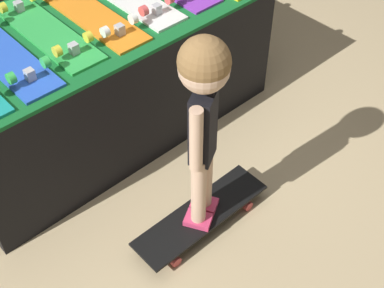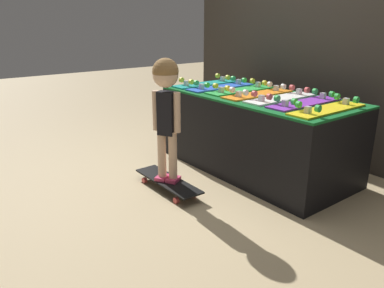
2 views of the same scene
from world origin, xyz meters
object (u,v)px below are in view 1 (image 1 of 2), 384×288
Objects in this scene: skateboard_on_floor at (201,216)px; skateboard_orange_on_rack at (91,13)px; skateboard_green_on_rack at (46,30)px; skateboard_blue_on_rack at (3,54)px; child at (203,104)px.

skateboard_orange_on_rack is at bearing 83.66° from skateboard_on_floor.
skateboard_green_on_rack is at bearing 175.82° from skateboard_orange_on_rack.
skateboard_green_on_rack is at bearing 8.09° from skateboard_blue_on_rack.
skateboard_on_floor is (0.15, -0.98, -0.68)m from skateboard_green_on_rack.
skateboard_on_floor is at bearing -67.00° from skateboard_blue_on_rack.
child is (0.40, -0.94, 0.06)m from skateboard_blue_on_rack.
skateboard_blue_on_rack is at bearing -178.02° from skateboard_orange_on_rack.
child is (-0.11, -0.96, 0.06)m from skateboard_orange_on_rack.
skateboard_orange_on_rack reaches higher than skateboard_on_floor.
skateboard_blue_on_rack is at bearing 113.00° from skateboard_on_floor.
skateboard_blue_on_rack is 1.00× the size of skateboard_orange_on_rack.
skateboard_orange_on_rack is at bearing 53.77° from child.
child is at bearing -81.47° from skateboard_green_on_rack.
skateboard_green_on_rack is 1.20m from skateboard_on_floor.
child is (0.00, -0.00, 0.74)m from skateboard_on_floor.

